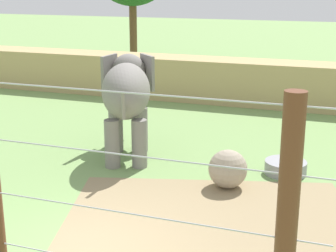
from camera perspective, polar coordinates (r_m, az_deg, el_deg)
The scene contains 6 objects.
ground_plane at distance 10.11m, azimuth -9.73°, elevation -13.62°, with size 120.00×120.00×0.00m, color #759956.
dirt_patch at distance 11.29m, azimuth 4.70°, elevation -10.11°, with size 6.23×4.33×0.01m, color #937F5B.
embankment_wall at distance 21.66m, azimuth 7.36°, elevation 4.96°, with size 36.00×1.80×1.78m, color tan.
elephant at distance 14.61m, azimuth -4.62°, elevation 3.66°, with size 2.30×3.60×2.81m.
enrichment_ball at distance 12.72m, azimuth 6.67°, elevation -4.77°, with size 0.96×0.96×0.96m, color gray.
water_tub at distance 13.96m, azimuth 12.95°, elevation -4.48°, with size 1.10×1.10×0.35m.
Camera 1 is at (4.47, -7.61, 4.94)m, focal length 54.79 mm.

